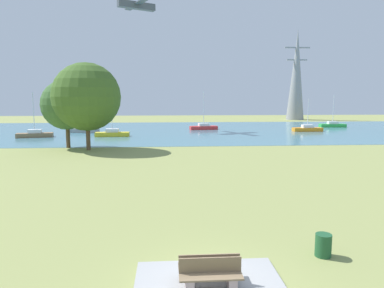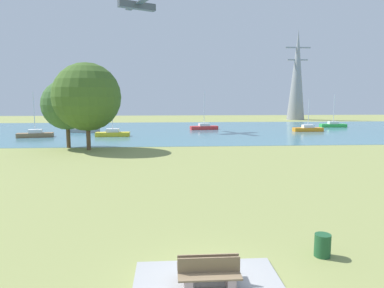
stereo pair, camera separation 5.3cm
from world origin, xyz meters
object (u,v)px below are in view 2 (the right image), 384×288
(sailboat_gray, at_px, (84,130))
(light_aircraft, at_px, (137,5))
(bench_facing_inland, at_px, (210,278))
(litter_bin, at_px, (323,245))
(sailboat_brown, at_px, (35,134))
(sailboat_red, at_px, (204,127))
(tree_east_far, at_px, (67,105))
(tree_mid_shore, at_px, (87,97))
(sailboat_green, at_px, (333,125))
(sailboat_orange, at_px, (308,129))
(sailboat_yellow, at_px, (113,133))
(bench_facing_water, at_px, (207,268))
(electricity_pylon, at_px, (297,75))

(sailboat_gray, height_order, light_aircraft, light_aircraft)
(bench_facing_inland, bearing_deg, light_aircraft, 96.74)
(litter_bin, bearing_deg, sailboat_brown, 121.52)
(bench_facing_inland, bearing_deg, sailboat_red, 84.28)
(tree_east_far, distance_m, tree_mid_shore, 3.27)
(bench_facing_inland, distance_m, sailboat_green, 62.80)
(tree_mid_shore, bearing_deg, sailboat_orange, 30.48)
(litter_bin, relative_size, light_aircraft, 0.10)
(litter_bin, bearing_deg, sailboat_yellow, 108.61)
(bench_facing_inland, height_order, tree_mid_shore, tree_mid_shore)
(sailboat_gray, bearing_deg, bench_facing_water, -72.83)
(electricity_pylon, bearing_deg, sailboat_yellow, -137.63)
(bench_facing_water, height_order, litter_bin, bench_facing_water)
(bench_facing_water, height_order, sailboat_red, sailboat_red)
(sailboat_red, height_order, sailboat_green, sailboat_red)
(sailboat_red, height_order, sailboat_gray, sailboat_red)
(tree_east_far, height_order, tree_mid_shore, tree_mid_shore)
(sailboat_red, xyz_separation_m, sailboat_orange, (16.80, -4.63, -0.01))
(bench_facing_water, xyz_separation_m, sailboat_yellow, (-9.08, 41.04, -0.02))
(sailboat_green, height_order, sailboat_orange, sailboat_green)
(bench_facing_water, xyz_separation_m, tree_mid_shore, (-9.60, 27.95, 5.15))
(bench_facing_water, height_order, sailboat_orange, sailboat_orange)
(bench_facing_water, distance_m, bench_facing_inland, 0.54)
(sailboat_gray, distance_m, sailboat_orange, 36.54)
(litter_bin, height_order, sailboat_orange, sailboat_orange)
(bench_facing_inland, bearing_deg, litter_bin, 26.07)
(sailboat_gray, distance_m, light_aircraft, 22.41)
(bench_facing_water, xyz_separation_m, sailboat_green, (30.15, 54.55, -0.02))
(electricity_pylon, bearing_deg, litter_bin, -109.60)
(sailboat_brown, xyz_separation_m, light_aircraft, (13.66, 10.69, 20.32))
(tree_east_far, relative_size, electricity_pylon, 0.33)
(sailboat_red, height_order, sailboat_orange, sailboat_red)
(bench_facing_inland, distance_m, light_aircraft, 56.09)
(sailboat_yellow, height_order, tree_mid_shore, tree_mid_shore)
(bench_facing_water, bearing_deg, sailboat_red, 84.23)
(bench_facing_water, height_order, electricity_pylon, electricity_pylon)
(sailboat_red, relative_size, tree_east_far, 0.90)
(bench_facing_water, xyz_separation_m, tree_east_far, (-12.20, 29.74, 4.28))
(bench_facing_inland, xyz_separation_m, sailboat_green, (30.15, 55.09, -0.02))
(litter_bin, height_order, tree_mid_shore, tree_mid_shore)
(tree_east_far, xyz_separation_m, light_aircraft, (6.06, 21.64, 16.03))
(bench_facing_inland, xyz_separation_m, sailboat_yellow, (-9.08, 41.58, -0.02))
(litter_bin, relative_size, sailboat_orange, 0.15)
(bench_facing_inland, height_order, sailboat_brown, sailboat_brown)
(sailboat_gray, distance_m, tree_east_far, 18.07)
(bench_facing_water, distance_m, tree_east_far, 32.43)
(electricity_pylon, bearing_deg, bench_facing_inland, -111.82)
(sailboat_yellow, xyz_separation_m, sailboat_orange, (31.06, 5.49, 0.00))
(sailboat_orange, height_order, light_aircraft, light_aircraft)
(sailboat_brown, height_order, sailboat_yellow, sailboat_brown)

